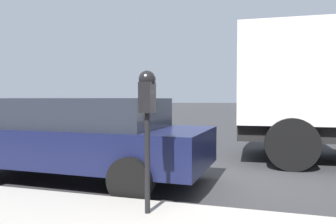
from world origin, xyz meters
TOP-DOWN VIEW (x-y plane):
  - ground_plane at (0.00, 0.00)m, footprint 220.00×220.00m
  - parking_meter at (-2.65, 0.11)m, footprint 0.21×0.19m
  - car_navy at (-1.08, 1.88)m, footprint 2.13×4.49m

SIDE VIEW (x-z plane):
  - ground_plane at x=0.00m, z-range 0.00..0.00m
  - car_navy at x=-1.08m, z-range 0.05..1.47m
  - parking_meter at x=-2.65m, z-range 0.56..2.15m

